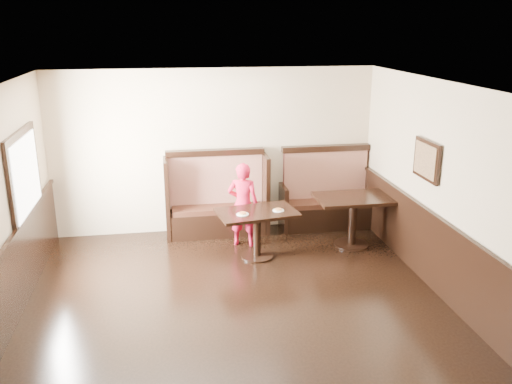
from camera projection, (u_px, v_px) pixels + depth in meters
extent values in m
plane|color=black|center=(245.00, 334.00, 6.37)|extent=(7.00, 7.00, 0.00)
plane|color=#C2A88C|center=(215.00, 151.00, 9.25)|extent=(5.50, 0.00, 5.50)
plane|color=#C2A88C|center=(475.00, 209.00, 6.39)|extent=(0.00, 7.00, 7.00)
plane|color=white|center=(244.00, 94.00, 5.54)|extent=(7.00, 7.00, 0.00)
cube|color=black|center=(464.00, 278.00, 6.65)|extent=(0.05, 6.90, 1.00)
cube|color=black|center=(24.00, 175.00, 7.27)|extent=(0.05, 1.50, 1.20)
cube|color=white|center=(26.00, 175.00, 7.27)|extent=(0.01, 1.30, 1.00)
cube|color=black|center=(427.00, 160.00, 7.42)|extent=(0.04, 0.70, 0.55)
cube|color=olive|center=(425.00, 160.00, 7.42)|extent=(0.01, 0.60, 0.45)
cube|color=black|center=(218.00, 222.00, 9.34)|extent=(1.60, 0.50, 0.42)
cube|color=#361B11|center=(217.00, 209.00, 9.26)|extent=(1.54, 0.46, 0.09)
cube|color=#541019|center=(216.00, 181.00, 9.33)|extent=(1.60, 0.12, 0.92)
cube|color=black|center=(215.00, 152.00, 9.18)|extent=(1.68, 0.16, 0.10)
cube|color=black|center=(167.00, 197.00, 9.16)|extent=(0.07, 0.72, 1.36)
cube|color=black|center=(265.00, 192.00, 9.43)|extent=(0.07, 0.72, 1.36)
cube|color=black|center=(327.00, 216.00, 9.65)|extent=(1.50, 0.50, 0.42)
cube|color=#361B11|center=(327.00, 203.00, 9.57)|extent=(1.44, 0.46, 0.09)
cube|color=#541019|center=(325.00, 176.00, 9.64)|extent=(1.50, 0.12, 0.92)
cube|color=black|center=(326.00, 148.00, 9.49)|extent=(1.58, 0.16, 0.10)
cube|color=black|center=(282.00, 206.00, 9.56)|extent=(0.07, 0.72, 0.80)
cube|color=black|center=(367.00, 202.00, 9.81)|extent=(0.07, 0.72, 0.80)
cube|color=black|center=(257.00, 213.00, 8.26)|extent=(1.29, 0.92, 0.05)
cylinder|color=black|center=(257.00, 236.00, 8.37)|extent=(0.12, 0.12, 0.69)
cylinder|color=black|center=(257.00, 256.00, 8.47)|extent=(0.51, 0.51, 0.03)
cube|color=black|center=(354.00, 198.00, 8.67)|extent=(1.21, 0.80, 0.05)
cylinder|color=black|center=(352.00, 223.00, 8.80)|extent=(0.13, 0.13, 0.77)
cylinder|color=black|center=(351.00, 244.00, 8.91)|extent=(0.57, 0.57, 0.03)
imported|color=red|center=(243.00, 205.00, 8.74)|extent=(0.59, 0.48, 1.39)
cylinder|color=white|center=(243.00, 214.00, 8.10)|extent=(0.19, 0.19, 0.01)
cylinder|color=tan|center=(243.00, 213.00, 8.10)|extent=(0.11, 0.11, 0.02)
cylinder|color=#EABA54|center=(243.00, 213.00, 8.09)|extent=(0.10, 0.10, 0.01)
cylinder|color=white|center=(278.00, 210.00, 8.27)|extent=(0.18, 0.18, 0.01)
cylinder|color=tan|center=(278.00, 210.00, 8.27)|extent=(0.11, 0.11, 0.01)
cylinder|color=#EABA54|center=(278.00, 209.00, 8.26)|extent=(0.09, 0.09, 0.01)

